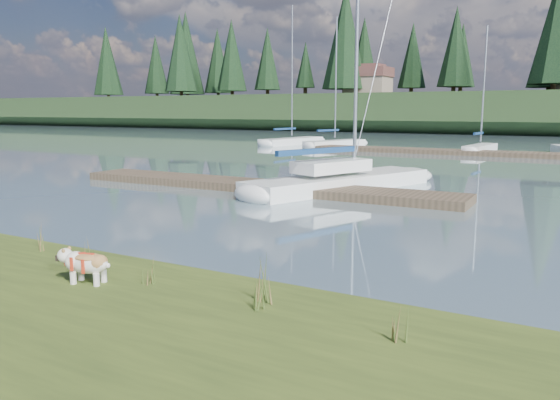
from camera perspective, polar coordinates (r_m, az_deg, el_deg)
The scene contains 22 objects.
ground at distance 39.50m, azimuth 18.98°, elevation 4.49°, with size 200.00×200.00×0.00m, color gray.
ridge at distance 82.05m, azimuth 24.60°, elevation 8.21°, with size 200.00×20.00×5.00m, color #1D2F17.
bulldog at distance 9.14m, azimuth -19.60°, elevation -6.14°, with size 0.92×0.51×0.54m.
sailboat_main at distance 21.61m, azimuth 7.61°, elevation 2.35°, with size 5.19×9.65×13.74m.
dock_near at distance 21.09m, azimuth -2.55°, elevation 1.51°, with size 16.00×2.00×0.30m, color #4C3D2C.
dock_far at distance 39.18m, azimuth 21.87°, elevation 4.51°, with size 26.00×2.20×0.30m, color #4C3D2C.
sailboat_bg_0 at distance 49.06m, azimuth 1.77°, elevation 6.24°, with size 3.04×8.42×11.95m.
sailboat_bg_1 at distance 45.48m, azimuth 6.27°, elevation 5.95°, with size 3.54×6.97×10.43m.
sailboat_bg_2 at distance 42.21m, azimuth 20.36°, elevation 5.16°, with size 1.73×5.86×8.92m.
weed_0 at distance 10.02m, azimuth -19.39°, elevation -5.42°, with size 0.17×0.14×0.55m.
weed_1 at distance 8.87m, azimuth -13.62°, elevation -7.29°, with size 0.17×0.14×0.47m.
weed_2 at distance 7.74m, azimuth -1.51°, elevation -8.59°, with size 0.17×0.14×0.74m.
weed_3 at distance 11.55m, azimuth -23.90°, elevation -3.73°, with size 0.17×0.14×0.57m.
weed_4 at distance 7.54m, azimuth -2.49°, elevation -9.97°, with size 0.17×0.14×0.48m.
weed_5 at distance 6.71m, azimuth 12.39°, elevation -12.48°, with size 0.17×0.14×0.54m.
mud_lip at distance 10.45m, azimuth -14.67°, elevation -7.48°, with size 60.00×0.50×0.14m, color #33281C.
conifer_0 at distance 98.36m, azimuth -10.37°, elevation 14.89°, with size 5.72×5.72×14.15m.
conifer_1 at distance 92.94m, azimuth -1.32°, elevation 14.52°, with size 4.40×4.40×11.30m.
conifer_2 at distance 83.82m, azimuth 6.83°, elevation 16.57°, with size 6.60×6.60×16.05m.
conifer_3 at distance 82.98m, azimuth 17.87°, elevation 15.01°, with size 4.84×4.84×12.25m.
conifer_4 at distance 75.53m, azimuth 27.05°, elevation 16.08°, with size 6.16×6.16×15.10m.
house_0 at distance 84.03m, azimuth 9.21°, elevation 12.23°, with size 6.30×5.30×4.65m.
Camera 1 is at (7.01, -8.75, 3.06)m, focal length 35.00 mm.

